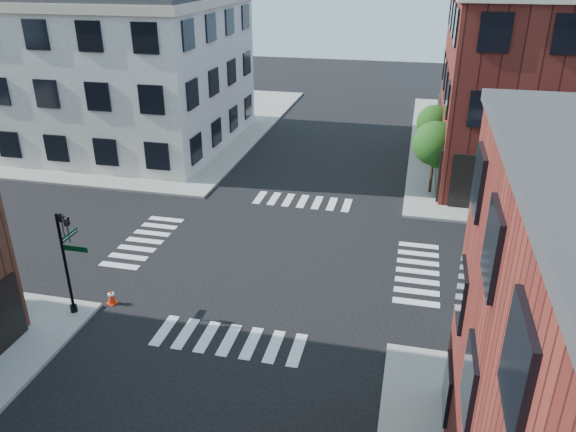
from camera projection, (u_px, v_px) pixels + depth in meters
The scene contains 7 objects.
ground at pixel (274, 255), 27.92m from camera, with size 120.00×120.00×0.00m, color black.
sidewalk_nw at pixel (107, 121), 50.80m from camera, with size 30.00×30.00×0.15m, color gray.
building_nw at pixel (89, 71), 43.70m from camera, with size 22.00×16.00×11.00m, color beige.
tree_near at pixel (436, 146), 33.86m from camera, with size 2.69×2.69×4.49m.
tree_far at pixel (435, 124), 39.29m from camera, with size 2.43×2.43×4.07m.
signal_pole at pixel (67, 253), 22.21m from camera, with size 1.29×1.24×4.60m.
traffic_cone at pixel (111, 296), 23.91m from camera, with size 0.47×0.47×0.70m.
Camera 1 is at (6.26, -23.74, 13.46)m, focal length 35.00 mm.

